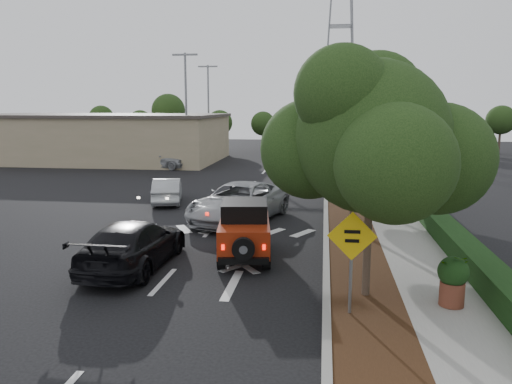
% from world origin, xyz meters
% --- Properties ---
extents(ground, '(120.00, 120.00, 0.00)m').
position_xyz_m(ground, '(0.00, 0.00, 0.00)').
color(ground, black).
rests_on(ground, ground).
extents(curb, '(0.20, 70.00, 0.15)m').
position_xyz_m(curb, '(4.60, 12.00, 0.07)').
color(curb, '#9E9B93').
rests_on(curb, ground).
extents(planting_strip, '(1.80, 70.00, 0.12)m').
position_xyz_m(planting_strip, '(5.60, 12.00, 0.06)').
color(planting_strip, black).
rests_on(planting_strip, ground).
extents(sidewalk, '(2.00, 70.00, 0.12)m').
position_xyz_m(sidewalk, '(7.50, 12.00, 0.06)').
color(sidewalk, gray).
rests_on(sidewalk, ground).
extents(hedge, '(0.80, 70.00, 0.80)m').
position_xyz_m(hedge, '(8.90, 12.00, 0.40)').
color(hedge, black).
rests_on(hedge, ground).
extents(commercial_building, '(22.00, 12.00, 4.00)m').
position_xyz_m(commercial_building, '(-16.00, 30.00, 2.00)').
color(commercial_building, gray).
rests_on(commercial_building, ground).
extents(transmission_tower, '(7.00, 4.00, 28.00)m').
position_xyz_m(transmission_tower, '(6.00, 48.00, 0.00)').
color(transmission_tower, slate).
rests_on(transmission_tower, ground).
extents(street_tree_near, '(3.80, 3.80, 5.92)m').
position_xyz_m(street_tree_near, '(5.60, -0.50, 0.00)').
color(street_tree_near, black).
rests_on(street_tree_near, ground).
extents(street_tree_mid, '(3.20, 3.20, 5.32)m').
position_xyz_m(street_tree_mid, '(5.60, 6.50, 0.00)').
color(street_tree_mid, black).
rests_on(street_tree_mid, ground).
extents(street_tree_far, '(3.40, 3.40, 5.62)m').
position_xyz_m(street_tree_far, '(5.60, 13.00, 0.00)').
color(street_tree_far, black).
rests_on(street_tree_far, ground).
extents(light_pole_a, '(2.00, 0.22, 9.00)m').
position_xyz_m(light_pole_a, '(-6.50, 26.00, 0.00)').
color(light_pole_a, slate).
rests_on(light_pole_a, ground).
extents(light_pole_b, '(2.00, 0.22, 9.00)m').
position_xyz_m(light_pole_b, '(-7.50, 38.00, 0.00)').
color(light_pole_b, slate).
rests_on(light_pole_b, ground).
extents(red_jeep, '(2.03, 3.73, 1.84)m').
position_xyz_m(red_jeep, '(1.92, 2.71, 0.94)').
color(red_jeep, black).
rests_on(red_jeep, ground).
extents(silver_suv_ahead, '(4.31, 6.41, 1.63)m').
position_xyz_m(silver_suv_ahead, '(0.86, 7.79, 0.82)').
color(silver_suv_ahead, '#94979B').
rests_on(silver_suv_ahead, ground).
extents(black_suv_oncoming, '(2.19, 5.10, 1.47)m').
position_xyz_m(black_suv_oncoming, '(-1.29, 1.12, 0.73)').
color(black_suv_oncoming, black).
rests_on(black_suv_oncoming, ground).
extents(silver_sedan_oncoming, '(2.30, 4.09, 1.28)m').
position_xyz_m(silver_sedan_oncoming, '(-3.48, 11.31, 0.64)').
color(silver_sedan_oncoming, '#AAAEB2').
rests_on(silver_sedan_oncoming, ground).
extents(parked_suv, '(5.07, 2.75, 1.64)m').
position_xyz_m(parked_suv, '(-8.51, 24.95, 0.82)').
color(parked_suv, '#95979B').
rests_on(parked_suv, ground).
extents(speed_hump_sign, '(1.15, 0.10, 2.44)m').
position_xyz_m(speed_hump_sign, '(5.13, -1.77, 1.69)').
color(speed_hump_sign, slate).
rests_on(speed_hump_sign, ground).
extents(terracotta_planter, '(0.74, 0.74, 1.29)m').
position_xyz_m(terracotta_planter, '(7.62, -0.97, 0.87)').
color(terracotta_planter, brown).
rests_on(terracotta_planter, ground).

